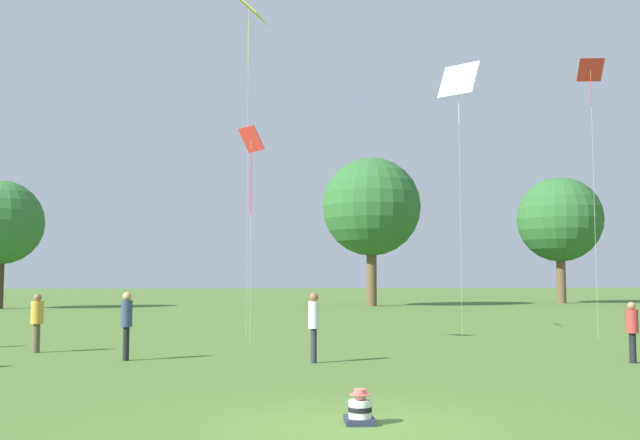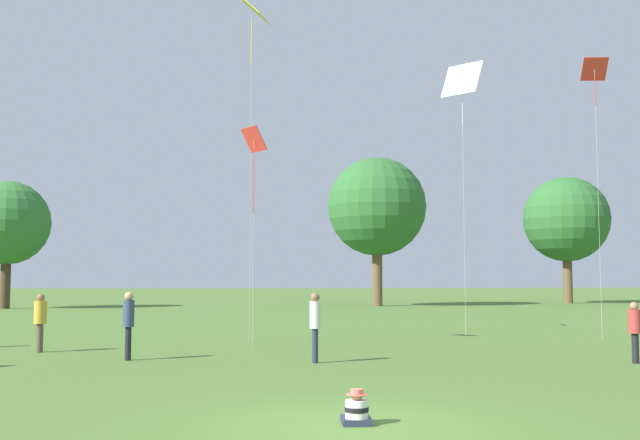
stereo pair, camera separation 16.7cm
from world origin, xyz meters
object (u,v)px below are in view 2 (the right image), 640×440
object	(u,v)px
person_standing_2	(315,319)
distant_tree_1	(566,220)
distant_tree_0	(7,223)
kite_3	(595,78)
person_standing_6	(40,317)
person_standing_1	(129,318)
kite_2	(254,147)
kite_1	(252,14)
kite_0	(462,83)
person_standing_0	(635,327)
distant_tree_2	(377,207)
seated_toddler	(357,410)

from	to	relation	value
person_standing_2	distant_tree_1	size ratio (longest dim) A/B	0.16
distant_tree_0	kite_3	bearing A→B (deg)	-44.78
person_standing_6	distant_tree_1	size ratio (longest dim) A/B	0.16
person_standing_1	kite_2	xyz separation A→B (m)	(3.33, 3.80, 5.38)
kite_1	kite_2	world-z (taller)	kite_1
person_standing_2	distant_tree_0	bearing A→B (deg)	60.76
kite_2	distant_tree_1	size ratio (longest dim) A/B	0.65
person_standing_6	kite_3	bearing A→B (deg)	-37.59
person_standing_6	kite_1	xyz separation A→B (m)	(6.19, 4.01, 10.91)
kite_2	distant_tree_0	bearing A→B (deg)	39.33
distant_tree_0	kite_1	bearing A→B (deg)	-58.68
person_standing_6	kite_0	world-z (taller)	kite_0
person_standing_0	kite_2	xyz separation A→B (m)	(-9.83, 5.74, 5.56)
person_standing_0	person_standing_1	bearing A→B (deg)	74.80
person_standing_0	kite_1	size ratio (longest dim) A/B	0.12
person_standing_6	distant_tree_0	world-z (taller)	distant_tree_0
person_standing_0	distant_tree_0	bearing A→B (deg)	29.61
person_standing_0	distant_tree_2	size ratio (longest dim) A/B	0.13
person_standing_6	kite_2	bearing A→B (deg)	-34.30
kite_0	seated_toddler	bearing A→B (deg)	-21.09
distant_tree_1	kite_2	bearing A→B (deg)	-125.50
seated_toddler	kite_3	xyz separation A→B (m)	(10.98, 14.61, 9.31)
person_standing_2	kite_3	xyz separation A→B (m)	(10.89, 6.45, 8.40)
kite_2	kite_3	xyz separation A→B (m)	(12.49, 1.56, 3.02)
person_standing_1	distant_tree_0	world-z (taller)	distant_tree_0
kite_0	distant_tree_0	size ratio (longest dim) A/B	1.13
person_standing_1	kite_1	distance (m)	13.01
person_standing_1	kite_2	distance (m)	7.38
person_standing_1	distant_tree_2	xyz separation A→B (m)	(13.23, 37.73, 6.69)
kite_0	kite_1	size ratio (longest dim) A/B	0.82
kite_0	distant_tree_0	distance (m)	38.37
person_standing_0	person_standing_2	distance (m)	8.27
kite_1	kite_3	size ratio (longest dim) A/B	1.24
person_standing_2	person_standing_6	size ratio (longest dim) A/B	1.05
person_standing_0	distant_tree_0	distance (m)	46.51
seated_toddler	distant_tree_2	world-z (taller)	distant_tree_2
person_standing_1	person_standing_6	world-z (taller)	person_standing_1
person_standing_6	kite_0	distance (m)	17.17
person_standing_1	kite_1	world-z (taller)	kite_1
person_standing_0	distant_tree_1	distance (m)	48.02
kite_1	distant_tree_1	xyz separation A→B (m)	(27.55, 35.82, -4.65)
kite_0	distant_tree_1	xyz separation A→B (m)	(19.53, 35.46, -2.34)
kite_1	distant_tree_2	size ratio (longest dim) A/B	1.08
kite_0	kite_2	bearing A→B (deg)	-68.47
person_standing_2	kite_2	xyz separation A→B (m)	(-1.60, 4.88, 5.38)
kite_0	kite_3	size ratio (longest dim) A/B	1.02
kite_1	person_standing_0	bearing A→B (deg)	-67.20
kite_2	distant_tree_1	bearing A→B (deg)	-25.43
person_standing_1	distant_tree_1	xyz separation A→B (m)	(30.78, 42.28, 6.17)
person_standing_2	distant_tree_2	world-z (taller)	distant_tree_2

